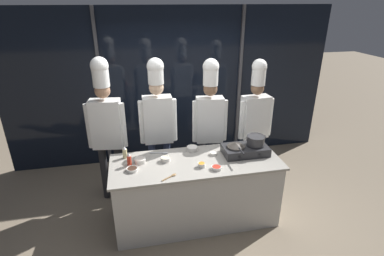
# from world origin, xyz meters

# --- Properties ---
(ground_plane) EXTENTS (24.00, 24.00, 0.00)m
(ground_plane) POSITION_xyz_m (0.00, 0.00, 0.00)
(ground_plane) COLOR #7F705B
(window_wall_back) EXTENTS (5.70, 0.09, 2.70)m
(window_wall_back) POSITION_xyz_m (0.00, 1.86, 1.35)
(window_wall_back) COLOR black
(window_wall_back) RESTS_ON ground_plane
(demo_counter) EXTENTS (2.15, 0.82, 0.90)m
(demo_counter) POSITION_xyz_m (0.00, 0.00, 0.45)
(demo_counter) COLOR beige
(demo_counter) RESTS_ON ground_plane
(portable_stove) EXTENTS (0.59, 0.34, 0.12)m
(portable_stove) POSITION_xyz_m (0.67, 0.05, 0.96)
(portable_stove) COLOR #28282B
(portable_stove) RESTS_ON demo_counter
(frying_pan) EXTENTS (0.24, 0.41, 0.05)m
(frying_pan) POSITION_xyz_m (0.54, 0.05, 1.05)
(frying_pan) COLOR #38332D
(frying_pan) RESTS_ON portable_stove
(stock_pot) EXTENTS (0.26, 0.23, 0.12)m
(stock_pot) POSITION_xyz_m (0.81, 0.06, 1.09)
(stock_pot) COLOR #333335
(stock_pot) RESTS_ON portable_stove
(squeeze_bottle_chili) EXTENTS (0.05, 0.05, 0.17)m
(squeeze_bottle_chili) POSITION_xyz_m (-0.82, 0.06, 0.98)
(squeeze_bottle_chili) COLOR red
(squeeze_bottle_chili) RESTS_ON demo_counter
(squeeze_bottle_oil) EXTENTS (0.06, 0.06, 0.16)m
(squeeze_bottle_oil) POSITION_xyz_m (-0.88, 0.27, 0.98)
(squeeze_bottle_oil) COLOR beige
(squeeze_bottle_oil) RESTS_ON demo_counter
(prep_bowl_carrots) EXTENTS (0.10, 0.10, 0.05)m
(prep_bowl_carrots) POSITION_xyz_m (0.03, -0.15, 0.93)
(prep_bowl_carrots) COLOR silver
(prep_bowl_carrots) RESTS_ON demo_counter
(prep_bowl_onion) EXTENTS (0.14, 0.14, 0.06)m
(prep_bowl_onion) POSITION_xyz_m (-0.69, 0.11, 0.93)
(prep_bowl_onion) COLOR silver
(prep_bowl_onion) RESTS_ON demo_counter
(prep_bowl_garlic) EXTENTS (0.09, 0.09, 0.04)m
(prep_bowl_garlic) POSITION_xyz_m (0.26, 0.11, 0.92)
(prep_bowl_garlic) COLOR silver
(prep_bowl_garlic) RESTS_ON demo_counter
(prep_bowl_rice) EXTENTS (0.15, 0.15, 0.06)m
(prep_bowl_rice) POSITION_xyz_m (0.01, 0.29, 0.93)
(prep_bowl_rice) COLOR silver
(prep_bowl_rice) RESTS_ON demo_counter
(prep_bowl_chili_flakes) EXTENTS (0.13, 0.13, 0.04)m
(prep_bowl_chili_flakes) POSITION_xyz_m (0.20, -0.24, 0.92)
(prep_bowl_chili_flakes) COLOR silver
(prep_bowl_chili_flakes) RESTS_ON demo_counter
(prep_bowl_soy_glaze) EXTENTS (0.14, 0.14, 0.04)m
(prep_bowl_soy_glaze) POSITION_xyz_m (-0.79, -0.07, 0.92)
(prep_bowl_soy_glaze) COLOR silver
(prep_bowl_soy_glaze) RESTS_ON demo_counter
(prep_bowl_noodles) EXTENTS (0.12, 0.12, 0.06)m
(prep_bowl_noodles) POSITION_xyz_m (-0.38, 0.08, 0.93)
(prep_bowl_noodles) COLOR silver
(prep_bowl_noodles) RESTS_ON demo_counter
(serving_spoon_slotted) EXTENTS (0.19, 0.13, 0.02)m
(serving_spoon_slotted) POSITION_xyz_m (-0.35, -0.29, 0.91)
(serving_spoon_slotted) COLOR olive
(serving_spoon_slotted) RESTS_ON demo_counter
(serving_spoon_solid) EXTENTS (0.25, 0.09, 0.02)m
(serving_spoon_solid) POSITION_xyz_m (-0.39, 0.29, 0.91)
(serving_spoon_solid) COLOR #B2B5BA
(serving_spoon_solid) RESTS_ON demo_counter
(chef_head) EXTENTS (0.54, 0.27, 2.12)m
(chef_head) POSITION_xyz_m (-1.10, 0.74, 1.26)
(chef_head) COLOR #232326
(chef_head) RESTS_ON ground_plane
(chef_sous) EXTENTS (0.54, 0.23, 2.07)m
(chef_sous) POSITION_xyz_m (-0.39, 0.78, 1.24)
(chef_sous) COLOR #2D3856
(chef_sous) RESTS_ON ground_plane
(chef_line) EXTENTS (0.51, 0.24, 2.05)m
(chef_line) POSITION_xyz_m (0.35, 0.69, 1.23)
(chef_line) COLOR #4C4C51
(chef_line) RESTS_ON ground_plane
(chef_pastry) EXTENTS (0.55, 0.25, 2.01)m
(chef_pastry) POSITION_xyz_m (1.09, 0.74, 1.17)
(chef_pastry) COLOR #4C4C51
(chef_pastry) RESTS_ON ground_plane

